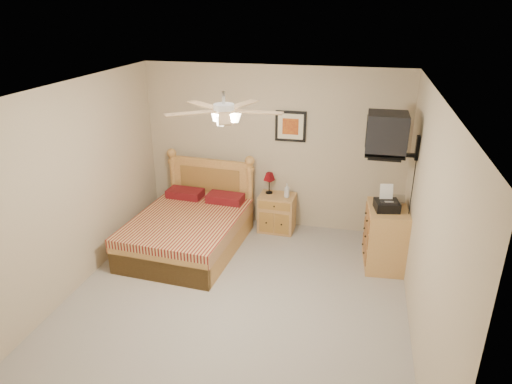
{
  "coord_description": "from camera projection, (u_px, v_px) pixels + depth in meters",
  "views": [
    {
      "loc": [
        1.29,
        -4.32,
        3.3
      ],
      "look_at": [
        0.06,
        0.9,
        1.08
      ],
      "focal_mm": 32.0,
      "sensor_mm": 36.0,
      "label": 1
    }
  ],
  "objects": [
    {
      "name": "wall_left",
      "position": [
        69.0,
        192.0,
        5.37
      ],
      "size": [
        0.04,
        4.5,
        2.5
      ],
      "primitive_type": "cube",
      "color": "#BCAA8B",
      "rests_on": "ground"
    },
    {
      "name": "magazine_lower",
      "position": [
        389.0,
        200.0,
        6.14
      ],
      "size": [
        0.22,
        0.26,
        0.02
      ],
      "primitive_type": "imported",
      "rotation": [
        0.0,
        0.0,
        -0.19
      ],
      "color": "#B4A992",
      "rests_on": "dresser"
    },
    {
      "name": "ceiling_fan",
      "position": [
        224.0,
        110.0,
        4.34
      ],
      "size": [
        1.14,
        1.14,
        0.28
      ],
      "primitive_type": null,
      "color": "white",
      "rests_on": "ceiling"
    },
    {
      "name": "floor",
      "position": [
        234.0,
        303.0,
        5.42
      ],
      "size": [
        4.5,
        4.5,
        0.0
      ],
      "primitive_type": "plane",
      "color": "gray",
      "rests_on": "ground"
    },
    {
      "name": "dresser",
      "position": [
        385.0,
        237.0,
        6.08
      ],
      "size": [
        0.55,
        0.75,
        0.84
      ],
      "primitive_type": "cube",
      "rotation": [
        0.0,
        0.0,
        0.07
      ],
      "color": "#C08B43",
      "rests_on": "ground"
    },
    {
      "name": "wall_tv",
      "position": [
        399.0,
        136.0,
        5.56
      ],
      "size": [
        0.56,
        0.46,
        0.58
      ],
      "primitive_type": null,
      "color": "black",
      "rests_on": "wall_right"
    },
    {
      "name": "wall_front",
      "position": [
        135.0,
        349.0,
        2.92
      ],
      "size": [
        4.0,
        0.04,
        2.5
      ],
      "primitive_type": "cube",
      "color": "#BCAA8B",
      "rests_on": "ground"
    },
    {
      "name": "ceiling",
      "position": [
        229.0,
        92.0,
        4.47
      ],
      "size": [
        4.0,
        4.5,
        0.04
      ],
      "primitive_type": "cube",
      "color": "white",
      "rests_on": "ground"
    },
    {
      "name": "fax_machine",
      "position": [
        388.0,
        199.0,
        5.81
      ],
      "size": [
        0.35,
        0.37,
        0.32
      ],
      "primitive_type": null,
      "rotation": [
        0.0,
        0.0,
        0.19
      ],
      "color": "black",
      "rests_on": "dresser"
    },
    {
      "name": "wall_back",
      "position": [
        273.0,
        149.0,
        6.97
      ],
      "size": [
        4.0,
        0.04,
        2.5
      ],
      "primitive_type": "cube",
      "color": "#BCAA8B",
      "rests_on": "ground"
    },
    {
      "name": "table_lamp",
      "position": [
        269.0,
        183.0,
        7.0
      ],
      "size": [
        0.24,
        0.24,
        0.34
      ],
      "primitive_type": null,
      "rotation": [
        0.0,
        0.0,
        0.39
      ],
      "color": "#5D060C",
      "rests_on": "nightstand"
    },
    {
      "name": "bed",
      "position": [
        186.0,
        211.0,
        6.42
      ],
      "size": [
        1.52,
        1.93,
        1.19
      ],
      "primitive_type": null,
      "rotation": [
        0.0,
        0.0,
        -0.06
      ],
      "color": "#AE753D",
      "rests_on": "ground"
    },
    {
      "name": "framed_picture",
      "position": [
        291.0,
        126.0,
        6.75
      ],
      "size": [
        0.46,
        0.04,
        0.46
      ],
      "primitive_type": "cube",
      "color": "black",
      "rests_on": "wall_back"
    },
    {
      "name": "wall_right",
      "position": [
        426.0,
        227.0,
        4.52
      ],
      "size": [
        0.04,
        4.5,
        2.5
      ],
      "primitive_type": "cube",
      "color": "#BCAA8B",
      "rests_on": "ground"
    },
    {
      "name": "magazine_upper",
      "position": [
        390.0,
        198.0,
        6.15
      ],
      "size": [
        0.21,
        0.28,
        0.02
      ],
      "primitive_type": "imported",
      "rotation": [
        0.0,
        0.0,
        -0.05
      ],
      "color": "gray",
      "rests_on": "magazine_lower"
    },
    {
      "name": "lotion_bottle",
      "position": [
        287.0,
        191.0,
        6.87
      ],
      "size": [
        0.1,
        0.1,
        0.22
      ],
      "primitive_type": "imported",
      "rotation": [
        0.0,
        0.0,
        0.28
      ],
      "color": "silver",
      "rests_on": "nightstand"
    },
    {
      "name": "nightstand",
      "position": [
        277.0,
        213.0,
        7.09
      ],
      "size": [
        0.55,
        0.42,
        0.58
      ],
      "primitive_type": "cube",
      "rotation": [
        0.0,
        0.0,
        -0.03
      ],
      "color": "#AD7B41",
      "rests_on": "ground"
    }
  ]
}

